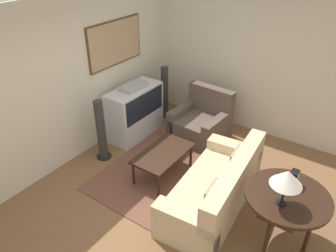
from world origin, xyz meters
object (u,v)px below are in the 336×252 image
at_px(mantel_clock, 294,178).
at_px(speaker_tower_left, 101,132).
at_px(tv, 135,111).
at_px(speaker_tower_right, 165,93).
at_px(coffee_table, 163,155).
at_px(armchair, 201,123).
at_px(console_table, 287,200).
at_px(table_lamp, 287,178).
at_px(couch, 216,189).

xyz_separation_m(mantel_clock, speaker_tower_left, (-0.20, 3.11, -0.35)).
xyz_separation_m(tv, speaker_tower_right, (0.93, -0.04, 0.03)).
bearing_deg(speaker_tower_right, coffee_table, -145.21).
xyz_separation_m(mantel_clock, speaker_tower_right, (1.65, 3.11, -0.35)).
height_order(armchair, console_table, armchair).
bearing_deg(mantel_clock, table_lamp, 179.84).
relative_size(couch, speaker_tower_left, 1.82).
relative_size(tv, console_table, 1.13).
distance_m(table_lamp, speaker_tower_right, 3.78).
bearing_deg(console_table, table_lamp, 172.11).
bearing_deg(armchair, coffee_table, -82.72).
relative_size(armchair, console_table, 0.97).
distance_m(console_table, speaker_tower_left, 3.14).
xyz_separation_m(coffee_table, console_table, (-0.22, -1.98, 0.30)).
height_order(tv, coffee_table, tv).
relative_size(couch, console_table, 1.97).
bearing_deg(coffee_table, tv, 58.50).
bearing_deg(mantel_clock, speaker_tower_right, 62.04).
height_order(console_table, mantel_clock, mantel_clock).
bearing_deg(tv, table_lamp, -109.89).
bearing_deg(speaker_tower_right, tv, 177.82).
bearing_deg(speaker_tower_left, speaker_tower_right, 0.00).
xyz_separation_m(couch, console_table, (-0.10, -0.97, 0.41)).
distance_m(speaker_tower_left, speaker_tower_right, 1.85).
bearing_deg(tv, couch, -111.19).
bearing_deg(console_table, mantel_clock, 6.28).
relative_size(tv, speaker_tower_right, 1.04).
bearing_deg(tv, coffee_table, -121.50).
bearing_deg(console_table, speaker_tower_left, 89.60).
bearing_deg(table_lamp, armchair, 48.93).
xyz_separation_m(couch, armchair, (1.51, 1.11, -0.00)).
relative_size(coffee_table, console_table, 1.00).
height_order(tv, table_lamp, table_lamp).
xyz_separation_m(tv, couch, (-0.85, -2.20, -0.20)).
xyz_separation_m(console_table, table_lamp, (-0.19, 0.03, 0.45)).
distance_m(tv, speaker_tower_right, 0.93).
bearing_deg(table_lamp, speaker_tower_right, 56.41).
distance_m(armchair, console_table, 2.66).
xyz_separation_m(armchair, table_lamp, (-1.79, -2.05, 0.86)).
distance_m(mantel_clock, speaker_tower_left, 3.13).
distance_m(couch, speaker_tower_right, 2.81).
bearing_deg(table_lamp, tv, 70.11).
distance_m(table_lamp, mantel_clock, 0.50).
relative_size(table_lamp, speaker_tower_right, 0.43).
bearing_deg(couch, tv, -116.21).
bearing_deg(coffee_table, couch, -97.21).
bearing_deg(couch, coffee_table, -102.24).
relative_size(armchair, speaker_tower_left, 0.89).
height_order(table_lamp, mantel_clock, table_lamp).
height_order(armchair, speaker_tower_left, speaker_tower_left).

